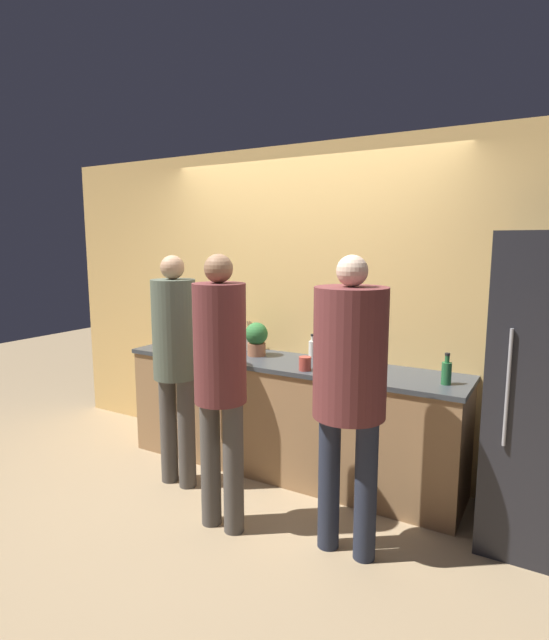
{
  "coord_description": "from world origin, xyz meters",
  "views": [
    {
      "loc": [
        1.83,
        -3.01,
        1.83
      ],
      "look_at": [
        0.0,
        0.14,
        1.26
      ],
      "focal_mm": 28.0,
      "sensor_mm": 36.0,
      "label": 1
    }
  ],
  "objects_px": {
    "refrigerator": "(548,393)",
    "cup_red": "(305,364)",
    "person_center": "(220,372)",
    "potted_plant": "(256,338)",
    "bottle_clear": "(312,348)",
    "person_left": "(175,353)",
    "cup_black": "(340,359)",
    "fruit_bowl": "(214,348)",
    "bottle_green": "(446,372)",
    "utensil_crock": "(250,342)",
    "person_right": "(350,374)"
  },
  "relations": [
    {
      "from": "refrigerator",
      "to": "person_center",
      "type": "height_order",
      "value": "refrigerator"
    },
    {
      "from": "bottle_clear",
      "to": "bottle_green",
      "type": "bearing_deg",
      "value": -13.39
    },
    {
      "from": "person_center",
      "to": "person_right",
      "type": "distance_m",
      "value": 0.81
    },
    {
      "from": "fruit_bowl",
      "to": "bottle_green",
      "type": "height_order",
      "value": "bottle_green"
    },
    {
      "from": "refrigerator",
      "to": "cup_red",
      "type": "distance_m",
      "value": 1.55
    },
    {
      "from": "fruit_bowl",
      "to": "person_right",
      "type": "bearing_deg",
      "value": -25.5
    },
    {
      "from": "refrigerator",
      "to": "fruit_bowl",
      "type": "xyz_separation_m",
      "value": [
        -2.46,
        -0.0,
        0.0
      ]
    },
    {
      "from": "refrigerator",
      "to": "cup_red",
      "type": "bearing_deg",
      "value": -174.94
    },
    {
      "from": "person_center",
      "to": "bottle_clear",
      "type": "bearing_deg",
      "value": 85.55
    },
    {
      "from": "cup_black",
      "to": "person_right",
      "type": "bearing_deg",
      "value": -64.37
    },
    {
      "from": "refrigerator",
      "to": "fruit_bowl",
      "type": "height_order",
      "value": "refrigerator"
    },
    {
      "from": "refrigerator",
      "to": "potted_plant",
      "type": "bearing_deg",
      "value": 177.37
    },
    {
      "from": "refrigerator",
      "to": "person_right",
      "type": "height_order",
      "value": "refrigerator"
    },
    {
      "from": "person_left",
      "to": "person_center",
      "type": "xyz_separation_m",
      "value": [
        0.64,
        -0.32,
        0.02
      ]
    },
    {
      "from": "person_center",
      "to": "cup_red",
      "type": "height_order",
      "value": "person_center"
    },
    {
      "from": "potted_plant",
      "to": "fruit_bowl",
      "type": "bearing_deg",
      "value": -164.47
    },
    {
      "from": "fruit_bowl",
      "to": "cup_red",
      "type": "xyz_separation_m",
      "value": [
        0.92,
        -0.14,
        0.01
      ]
    },
    {
      "from": "bottle_green",
      "to": "cup_black",
      "type": "distance_m",
      "value": 0.82
    },
    {
      "from": "person_center",
      "to": "bottle_clear",
      "type": "height_order",
      "value": "person_center"
    },
    {
      "from": "utensil_crock",
      "to": "cup_black",
      "type": "xyz_separation_m",
      "value": [
        0.89,
        -0.11,
        -0.03
      ]
    },
    {
      "from": "utensil_crock",
      "to": "bottle_green",
      "type": "bearing_deg",
      "value": -8.6
    },
    {
      "from": "person_left",
      "to": "cup_black",
      "type": "xyz_separation_m",
      "value": [
        1.02,
        0.7,
        -0.07
      ]
    },
    {
      "from": "refrigerator",
      "to": "person_left",
      "type": "height_order",
      "value": "refrigerator"
    },
    {
      "from": "person_left",
      "to": "fruit_bowl",
      "type": "relative_size",
      "value": 5.86
    },
    {
      "from": "person_center",
      "to": "fruit_bowl",
      "type": "distance_m",
      "value": 1.11
    },
    {
      "from": "person_right",
      "to": "utensil_crock",
      "type": "height_order",
      "value": "person_right"
    },
    {
      "from": "refrigerator",
      "to": "utensil_crock",
      "type": "bearing_deg",
      "value": 173.49
    },
    {
      "from": "bottle_green",
      "to": "cup_red",
      "type": "xyz_separation_m",
      "value": [
        -0.96,
        -0.14,
        -0.03
      ]
    },
    {
      "from": "bottle_clear",
      "to": "potted_plant",
      "type": "bearing_deg",
      "value": -158.43
    },
    {
      "from": "utensil_crock",
      "to": "potted_plant",
      "type": "bearing_deg",
      "value": -43.66
    },
    {
      "from": "bottle_green",
      "to": "refrigerator",
      "type": "bearing_deg",
      "value": -0.43
    },
    {
      "from": "person_center",
      "to": "cup_red",
      "type": "distance_m",
      "value": 0.76
    },
    {
      "from": "cup_black",
      "to": "potted_plant",
      "type": "height_order",
      "value": "potted_plant"
    },
    {
      "from": "person_left",
      "to": "cup_red",
      "type": "height_order",
      "value": "person_left"
    },
    {
      "from": "refrigerator",
      "to": "fruit_bowl",
      "type": "distance_m",
      "value": 2.46
    },
    {
      "from": "cup_red",
      "to": "potted_plant",
      "type": "xyz_separation_m",
      "value": [
        -0.56,
        0.23,
        0.1
      ]
    },
    {
      "from": "person_left",
      "to": "fruit_bowl",
      "type": "bearing_deg",
      "value": 95.16
    },
    {
      "from": "bottle_clear",
      "to": "cup_black",
      "type": "xyz_separation_m",
      "value": [
        0.29,
        -0.11,
        -0.03
      ]
    },
    {
      "from": "cup_black",
      "to": "bottle_clear",
      "type": "bearing_deg",
      "value": 158.97
    },
    {
      "from": "refrigerator",
      "to": "person_left",
      "type": "relative_size",
      "value": 1.09
    },
    {
      "from": "person_center",
      "to": "cup_black",
      "type": "relative_size",
      "value": 18.42
    },
    {
      "from": "cup_red",
      "to": "cup_black",
      "type": "height_order",
      "value": "cup_red"
    },
    {
      "from": "utensil_crock",
      "to": "refrigerator",
      "type": "bearing_deg",
      "value": -6.51
    },
    {
      "from": "refrigerator",
      "to": "utensil_crock",
      "type": "xyz_separation_m",
      "value": [
        -2.28,
        0.26,
        0.03
      ]
    },
    {
      "from": "refrigerator",
      "to": "cup_black",
      "type": "relative_size",
      "value": 19.78
    },
    {
      "from": "utensil_crock",
      "to": "bottle_clear",
      "type": "relative_size",
      "value": 1.32
    },
    {
      "from": "bottle_green",
      "to": "fruit_bowl",
      "type": "bearing_deg",
      "value": -179.81
    },
    {
      "from": "cup_black",
      "to": "fruit_bowl",
      "type": "bearing_deg",
      "value": -171.73
    },
    {
      "from": "refrigerator",
      "to": "bottle_clear",
      "type": "xyz_separation_m",
      "value": [
        -1.68,
        0.27,
        0.04
      ]
    },
    {
      "from": "bottle_clear",
      "to": "refrigerator",
      "type": "bearing_deg",
      "value": -8.95
    }
  ]
}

